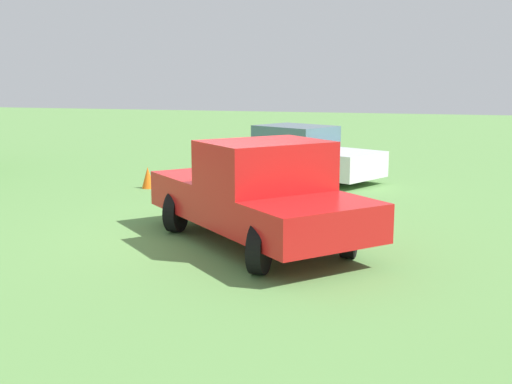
% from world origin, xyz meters
% --- Properties ---
extents(ground_plane, '(80.00, 80.00, 0.00)m').
position_xyz_m(ground_plane, '(0.00, 0.00, 0.00)').
color(ground_plane, '#5B8C47').
extents(pickup_truck, '(4.60, 4.75, 1.79)m').
position_xyz_m(pickup_truck, '(0.45, 0.78, 0.92)').
color(pickup_truck, black).
rests_on(pickup_truck, ground_plane).
extents(sedan_far, '(3.66, 4.87, 1.47)m').
position_xyz_m(sedan_far, '(-6.83, -0.13, 0.68)').
color(sedan_far, black).
rests_on(sedan_far, ground_plane).
extents(traffic_cone, '(0.32, 0.32, 0.55)m').
position_xyz_m(traffic_cone, '(-4.11, -3.52, 0.28)').
color(traffic_cone, orange).
rests_on(traffic_cone, ground_plane).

